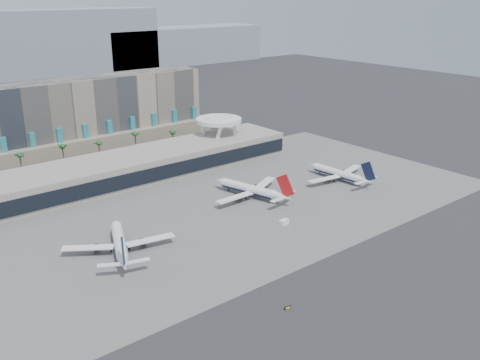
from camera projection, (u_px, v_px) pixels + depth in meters
ground at (291, 254)px, 193.06m from camera, size 900.00×900.00×0.00m
apron_pad at (203, 208)px, 233.21m from camera, size 260.00×130.00×0.06m
hotel at (101, 119)px, 320.69m from camera, size 140.00×30.00×42.00m
terminal at (140, 164)px, 271.06m from camera, size 170.00×32.50×14.50m
saucer_structure at (219, 123)px, 304.24m from camera, size 26.00×26.00×21.89m
palm_row at (120, 140)px, 299.56m from camera, size 157.80×2.80×13.10m
airliner_left at (120, 243)px, 193.17m from camera, size 38.68×39.88×14.58m
airliner_centre at (251, 189)px, 244.59m from camera, size 41.37×42.95×15.09m
airliner_right at (339, 174)px, 266.45m from camera, size 39.29×40.51×13.98m
service_vehicle_a at (121, 249)px, 193.97m from camera, size 5.01×3.62×2.22m
service_vehicle_b at (284, 222)px, 217.01m from camera, size 4.02×2.45×2.00m
taxiway_sign at (288, 308)px, 159.59m from camera, size 2.14×0.76×0.97m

